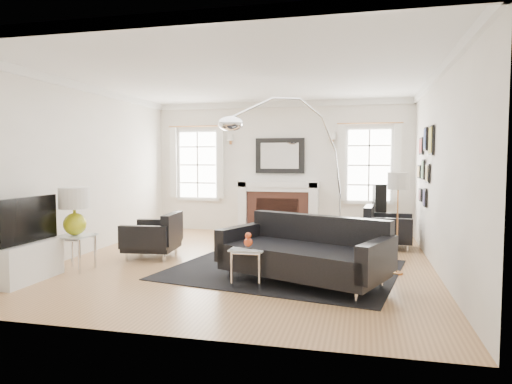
% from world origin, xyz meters
% --- Properties ---
extents(floor, '(6.00, 6.00, 0.00)m').
position_xyz_m(floor, '(0.00, 0.00, 0.00)').
color(floor, '#9F6F42').
rests_on(floor, ground).
extents(back_wall, '(5.50, 0.04, 2.80)m').
position_xyz_m(back_wall, '(0.00, 3.00, 1.40)').
color(back_wall, white).
rests_on(back_wall, floor).
extents(front_wall, '(5.50, 0.04, 2.80)m').
position_xyz_m(front_wall, '(0.00, -3.00, 1.40)').
color(front_wall, white).
rests_on(front_wall, floor).
extents(left_wall, '(0.04, 6.00, 2.80)m').
position_xyz_m(left_wall, '(-2.75, 0.00, 1.40)').
color(left_wall, white).
rests_on(left_wall, floor).
extents(right_wall, '(0.04, 6.00, 2.80)m').
position_xyz_m(right_wall, '(2.75, 0.00, 1.40)').
color(right_wall, white).
rests_on(right_wall, floor).
extents(ceiling, '(5.50, 6.00, 0.02)m').
position_xyz_m(ceiling, '(0.00, 0.00, 2.80)').
color(ceiling, white).
rests_on(ceiling, back_wall).
extents(crown_molding, '(5.50, 6.00, 0.12)m').
position_xyz_m(crown_molding, '(0.00, 0.00, 2.74)').
color(crown_molding, white).
rests_on(crown_molding, back_wall).
extents(fireplace, '(1.70, 0.69, 1.11)m').
position_xyz_m(fireplace, '(0.00, 2.79, 0.54)').
color(fireplace, white).
rests_on(fireplace, floor).
extents(mantel_mirror, '(1.05, 0.07, 0.75)m').
position_xyz_m(mantel_mirror, '(0.00, 2.95, 1.65)').
color(mantel_mirror, black).
rests_on(mantel_mirror, back_wall).
extents(window_left, '(1.24, 0.15, 1.62)m').
position_xyz_m(window_left, '(-1.85, 2.95, 1.46)').
color(window_left, white).
rests_on(window_left, back_wall).
extents(window_right, '(1.24, 0.15, 1.62)m').
position_xyz_m(window_right, '(1.85, 2.95, 1.46)').
color(window_right, white).
rests_on(window_right, back_wall).
extents(gallery_wall, '(0.04, 1.73, 1.29)m').
position_xyz_m(gallery_wall, '(2.72, 1.30, 1.53)').
color(gallery_wall, black).
rests_on(gallery_wall, right_wall).
extents(tv_unit, '(0.35, 1.00, 1.09)m').
position_xyz_m(tv_unit, '(-2.44, -1.70, 0.33)').
color(tv_unit, white).
rests_on(tv_unit, floor).
extents(area_rug, '(3.47, 3.06, 0.01)m').
position_xyz_m(area_rug, '(0.66, -0.35, 0.01)').
color(area_rug, black).
rests_on(area_rug, floor).
extents(sofa, '(2.30, 1.68, 0.69)m').
position_xyz_m(sofa, '(1.04, -0.95, 0.37)').
color(sofa, black).
rests_on(sofa, floor).
extents(armchair_left, '(0.87, 0.95, 0.59)m').
position_xyz_m(armchair_left, '(-1.50, 0.04, 0.33)').
color(armchair_left, black).
rests_on(armchair_left, floor).
extents(armchair_right, '(0.88, 0.97, 0.61)m').
position_xyz_m(armchair_right, '(2.14, 1.70, 0.34)').
color(armchair_right, black).
rests_on(armchair_right, floor).
extents(coffee_table, '(0.79, 0.79, 0.35)m').
position_xyz_m(coffee_table, '(0.50, -0.30, 0.32)').
color(coffee_table, silver).
rests_on(coffee_table, floor).
extents(side_table_left, '(0.46, 0.46, 0.50)m').
position_xyz_m(side_table_left, '(-2.20, -1.05, 0.40)').
color(side_table_left, silver).
rests_on(side_table_left, floor).
extents(nesting_table, '(0.43, 0.36, 0.47)m').
position_xyz_m(nesting_table, '(0.37, -1.26, 0.36)').
color(nesting_table, silver).
rests_on(nesting_table, floor).
extents(gourd_lamp, '(0.42, 0.42, 0.67)m').
position_xyz_m(gourd_lamp, '(-2.20, -1.05, 0.89)').
color(gourd_lamp, '#B5B917').
rests_on(gourd_lamp, side_table_left).
extents(orange_vase, '(0.11, 0.11, 0.18)m').
position_xyz_m(orange_vase, '(0.37, -1.26, 0.57)').
color(orange_vase, '#D4451B').
rests_on(orange_vase, nesting_table).
extents(arc_floor_lamp, '(1.87, 1.73, 2.64)m').
position_xyz_m(arc_floor_lamp, '(0.59, 0.55, 1.43)').
color(arc_floor_lamp, silver).
rests_on(arc_floor_lamp, floor).
extents(stick_floor_lamp, '(0.28, 0.28, 1.39)m').
position_xyz_m(stick_floor_lamp, '(2.20, -0.22, 1.20)').
color(stick_floor_lamp, '#BD7A41').
rests_on(stick_floor_lamp, floor).
extents(speaker_tower, '(0.26, 0.26, 1.09)m').
position_xyz_m(speaker_tower, '(2.05, 2.41, 0.55)').
color(speaker_tower, black).
rests_on(speaker_tower, floor).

